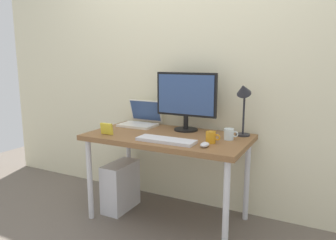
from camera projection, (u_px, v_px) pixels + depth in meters
name	position (u px, v px, depth m)	size (l,w,h in m)	color
ground_plane	(168.00, 218.00, 2.68)	(6.00, 6.00, 0.00)	#665B51
back_wall	(189.00, 60.00, 2.79)	(4.40, 0.04, 2.60)	beige
desk	(168.00, 143.00, 2.56)	(1.27, 0.69, 0.72)	brown
monitor	(186.00, 98.00, 2.66)	(0.53, 0.20, 0.49)	black
laptop	(141.00, 119.00, 2.92)	(0.32, 0.29, 0.22)	silver
desk_lamp	(243.00, 98.00, 2.44)	(0.11, 0.16, 0.43)	#232328
keyboard	(166.00, 140.00, 2.32)	(0.44, 0.14, 0.02)	silver
mouse	(205.00, 145.00, 2.19)	(0.06, 0.09, 0.03)	silver
coffee_mug	(211.00, 137.00, 2.29)	(0.11, 0.07, 0.08)	orange
glass_cup	(229.00, 134.00, 2.39)	(0.11, 0.07, 0.08)	silver
photo_frame	(107.00, 129.00, 2.54)	(0.11, 0.02, 0.09)	yellow
computer_tower	(121.00, 186.00, 2.82)	(0.18, 0.36, 0.42)	silver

